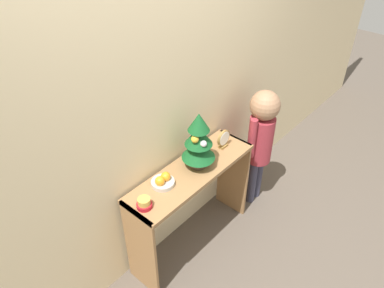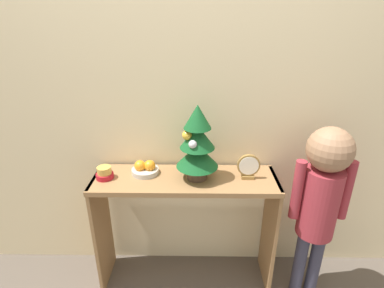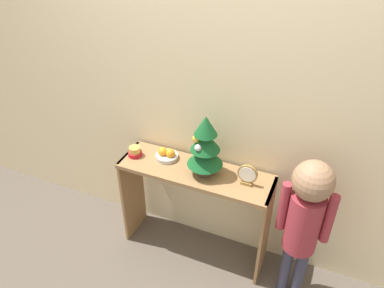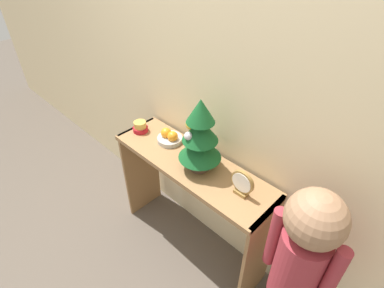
% 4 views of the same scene
% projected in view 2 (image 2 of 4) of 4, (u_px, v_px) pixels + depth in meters
% --- Properties ---
extents(back_wall, '(7.00, 0.05, 2.50)m').
position_uv_depth(back_wall, '(185.00, 93.00, 1.79)').
color(back_wall, beige).
rests_on(back_wall, ground_plane).
extents(console_table, '(1.10, 0.34, 0.79)m').
position_uv_depth(console_table, '(185.00, 205.00, 1.86)').
color(console_table, olive).
rests_on(console_table, ground_plane).
extents(mini_tree, '(0.24, 0.24, 0.45)m').
position_uv_depth(mini_tree, '(197.00, 143.00, 1.69)').
color(mini_tree, '#4C3828').
rests_on(mini_tree, console_table).
extents(fruit_bowl, '(0.16, 0.16, 0.09)m').
position_uv_depth(fruit_bowl, '(145.00, 169.00, 1.82)').
color(fruit_bowl, '#B7B2A8').
rests_on(fruit_bowl, console_table).
extents(singing_bowl, '(0.10, 0.10, 0.07)m').
position_uv_depth(singing_bowl, '(105.00, 173.00, 1.76)').
color(singing_bowl, '#AD1923').
rests_on(singing_bowl, console_table).
extents(desk_clock, '(0.13, 0.04, 0.15)m').
position_uv_depth(desk_clock, '(248.00, 167.00, 1.74)').
color(desk_clock, olive).
rests_on(desk_clock, console_table).
extents(child_figure, '(0.34, 0.25, 1.15)m').
position_uv_depth(child_figure, '(321.00, 193.00, 1.70)').
color(child_figure, '#38384C').
rests_on(child_figure, ground_plane).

